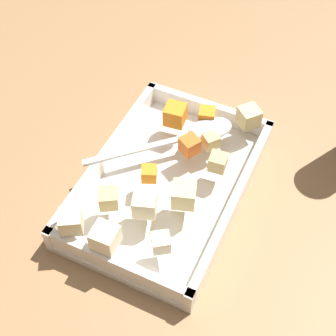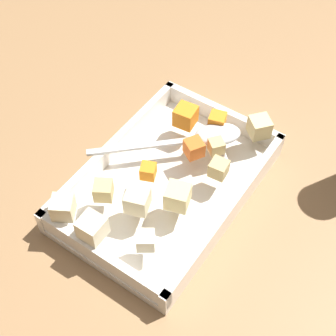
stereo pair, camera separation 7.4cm
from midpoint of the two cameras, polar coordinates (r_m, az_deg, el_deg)
ground_plane at (r=0.79m, az=-1.95°, el=-3.19°), size 4.00×4.00×0.00m
baking_dish at (r=0.78m, az=-2.73°, el=-2.17°), size 0.34×0.23×0.05m
carrot_chunk_mid_left at (r=0.74m, az=-5.08°, el=-0.83°), size 0.03×0.03×0.02m
carrot_chunk_back_center at (r=0.77m, az=-0.54°, el=2.59°), size 0.04×0.04×0.03m
carrot_chunk_rim_edge at (r=0.81m, az=1.76°, el=5.90°), size 0.03×0.03×0.03m
carrot_chunk_corner_nw at (r=0.81m, az=-1.81°, el=6.01°), size 0.04×0.04×0.03m
potato_chunk_center at (r=0.75m, az=2.94°, el=0.50°), size 0.03×0.03×0.03m
potato_chunk_mid_right at (r=0.78m, az=2.23°, el=2.99°), size 0.03×0.03×0.02m
potato_chunk_heap_top at (r=0.68m, az=-10.40°, el=-8.10°), size 0.03×0.03×0.03m
potato_chunk_heap_side at (r=0.67m, az=-4.03°, el=-8.77°), size 0.03×0.03×0.02m
potato_chunk_far_left at (r=0.71m, az=-1.17°, el=-3.30°), size 0.04×0.04×0.03m
potato_chunk_corner_se at (r=0.72m, az=-9.86°, el=-3.68°), size 0.04×0.04×0.03m
potato_chunk_corner_ne at (r=0.81m, az=6.71°, el=5.73°), size 0.04×0.04×0.03m
potato_chunk_front_center at (r=0.70m, az=-5.73°, el=-4.33°), size 0.04×0.04×0.03m
potato_chunk_far_right at (r=0.70m, az=-14.12°, el=-6.18°), size 0.04×0.04×0.03m
serving_spoon at (r=0.79m, az=1.23°, el=4.13°), size 0.19×0.20×0.02m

